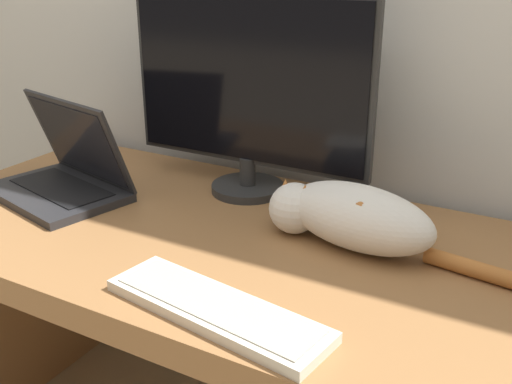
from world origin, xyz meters
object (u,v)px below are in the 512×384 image
monitor (248,92)px  laptop (64,176)px  external_keyboard (216,309)px  cat (351,215)px

monitor → laptop: bearing=-148.5°
external_keyboard → cat: bearing=82.3°
monitor → cat: (0.33, -0.16, -0.19)m
monitor → laptop: monitor is taller
external_keyboard → laptop: bearing=164.8°
laptop → cat: laptop is taller
laptop → cat: (0.72, 0.08, 0.02)m
laptop → external_keyboard: 0.68m
laptop → external_keyboard: bearing=-10.1°
laptop → external_keyboard: size_ratio=0.92×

